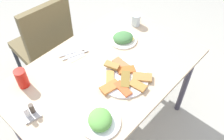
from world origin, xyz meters
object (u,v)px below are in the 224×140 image
salad_plate_rice (123,38)px  pide_platter (123,78)px  soda_can (22,78)px  salad_plate_greens (100,120)px  condiment_caddy (30,112)px  dining_chair (45,42)px  paper_napkin (74,54)px  fork (75,55)px  drinking_glass (136,20)px  spoon (72,52)px  dining_table (105,78)px

salad_plate_rice → pide_platter: bearing=-139.1°
salad_plate_rice → soda_can: (-0.70, 0.17, 0.04)m
salad_plate_greens → condiment_caddy: 0.37m
dining_chair → paper_napkin: 0.51m
soda_can → fork: 0.38m
drinking_glass → spoon: (-0.53, 0.12, -0.04)m
dining_chair → pide_platter: dining_chair is taller
dining_table → paper_napkin: size_ratio=10.79×
salad_plate_greens → salad_plate_rice: 0.67m
salad_plate_rice → drinking_glass: bearing=14.0°
paper_napkin → soda_can: bearing=177.3°
spoon → condiment_caddy: size_ratio=1.64×
soda_can → pide_platter: bearing=-43.0°
salad_plate_rice → spoon: salad_plate_rice is taller
dining_table → salad_plate_greens: salad_plate_greens is taller
drinking_glass → dining_table: bearing=-163.1°
pide_platter → spoon: size_ratio=1.84×
dining_chair → paper_napkin: (-0.06, -0.46, 0.21)m
pide_platter → drinking_glass: size_ratio=3.76×
dining_chair → salad_plate_rice: 0.71m
spoon → soda_can: bearing=-156.4°
dining_table → spoon: bearing=98.1°
dining_chair → salad_plate_greens: 1.03m
dining_chair → condiment_caddy: bearing=-129.4°
drinking_glass → pide_platter: bearing=-148.9°
dining_table → salad_plate_rice: (0.29, 0.10, 0.10)m
salad_plate_rice → condiment_caddy: (-0.79, -0.03, 0.00)m
condiment_caddy → drinking_glass: bearing=4.7°
salad_plate_rice → soda_can: size_ratio=1.61×
drinking_glass → condiment_caddy: size_ratio=0.80×
pide_platter → paper_napkin: bearing=98.9°
pide_platter → fork: 0.37m
salad_plate_greens → condiment_caddy: (-0.22, 0.31, 0.00)m
salad_plate_greens → soda_can: (-0.12, 0.51, 0.04)m
dining_table → drinking_glass: 0.53m
fork → spoon: 0.04m
pide_platter → soda_can: size_ratio=2.67×
salad_plate_rice → salad_plate_greens: bearing=-149.6°
dining_table → pide_platter: 0.16m
dining_chair → paper_napkin: size_ratio=7.82×
salad_plate_greens → drinking_glass: drinking_glass is taller
paper_napkin → fork: fork is taller
condiment_caddy → dining_chair: bearing=50.6°
dining_table → dining_chair: bearing=87.9°
salad_plate_greens → salad_plate_rice: bearing=30.4°
pide_platter → drinking_glass: bearing=31.1°
soda_can → fork: size_ratio=0.66×
salad_plate_rice → condiment_caddy: 0.79m
dining_table → condiment_caddy: condiment_caddy is taller
drinking_glass → condiment_caddy: 1.00m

